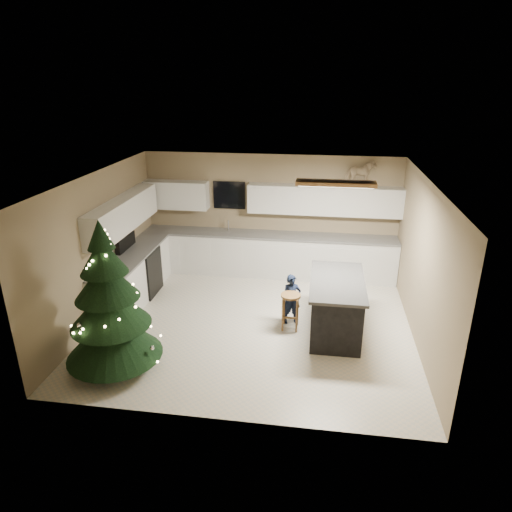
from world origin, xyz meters
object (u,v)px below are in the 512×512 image
christmas_tree (110,311)px  rocking_horse (360,174)px  island (336,306)px  toddler (291,299)px  bar_stool (291,303)px

christmas_tree → rocking_horse: (3.70, 3.92, 1.32)m
island → toddler: island is taller
bar_stool → island: bearing=2.1°
bar_stool → christmas_tree: 2.97m
bar_stool → toddler: toddler is taller
bar_stool → rocking_horse: (1.18, 2.41, 1.79)m
christmas_tree → toddler: christmas_tree is taller
island → toddler: bearing=166.8°
christmas_tree → toddler: bearing=34.5°
bar_stool → christmas_tree: (-2.51, -1.52, 0.47)m
christmas_tree → bar_stool: bearing=31.2°
toddler → rocking_horse: (1.18, 2.20, 1.82)m
bar_stool → rocking_horse: 3.22m
christmas_tree → rocking_horse: size_ratio=3.51×
island → rocking_horse: rocking_horse is taller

